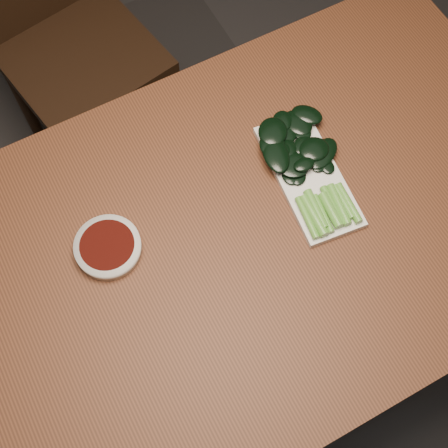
# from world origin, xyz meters

# --- Properties ---
(ground) EXTENTS (6.00, 6.00, 0.00)m
(ground) POSITION_xyz_m (0.00, 0.00, 0.00)
(ground) COLOR #2A2727
(ground) RESTS_ON ground
(table) EXTENTS (1.40, 0.80, 0.75)m
(table) POSITION_xyz_m (0.00, 0.00, 0.68)
(table) COLOR #4E2816
(table) RESTS_ON ground
(chair_far) EXTENTS (0.46, 0.46, 0.89)m
(chair_far) POSITION_xyz_m (-0.04, 0.88, 0.49)
(chair_far) COLOR black
(chair_far) RESTS_ON ground
(sauce_bowl) EXTENTS (0.12, 0.12, 0.03)m
(sauce_bowl) POSITION_xyz_m (-0.20, 0.09, 0.76)
(sauce_bowl) COLOR silver
(sauce_bowl) RESTS_ON table
(serving_plate) EXTENTS (0.15, 0.29, 0.01)m
(serving_plate) POSITION_xyz_m (0.21, 0.05, 0.76)
(serving_plate) COLOR silver
(serving_plate) RESTS_ON table
(gai_lan) EXTENTS (0.18, 0.29, 0.03)m
(gai_lan) POSITION_xyz_m (0.21, 0.07, 0.78)
(gai_lan) COLOR #579634
(gai_lan) RESTS_ON serving_plate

